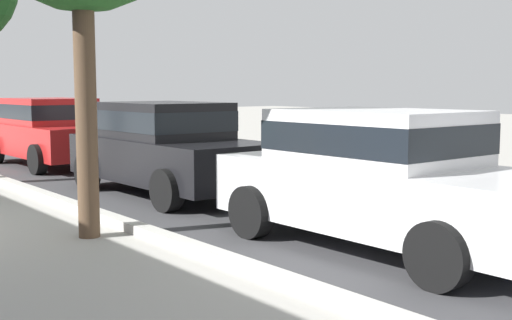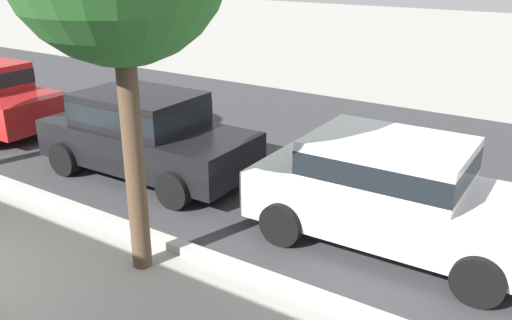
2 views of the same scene
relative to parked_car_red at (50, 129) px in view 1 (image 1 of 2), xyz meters
name	(u,v)px [view 1 (image 1 of 2)]	position (x,y,z in m)	size (l,w,h in m)	color
street_surface	(305,182)	(5.69, 2.77, -0.84)	(60.00, 9.00, 0.01)	#38383A
curb_stone	(75,206)	(5.69, -1.83, -0.78)	(60.00, 0.20, 0.12)	#B2AFA8
parked_car_red	(50,129)	(0.00, 0.00, 0.00)	(4.13, 1.98, 1.56)	#B21E1E
parked_car_black	(166,145)	(5.24, 0.00, 0.00)	(4.13, 1.98, 1.56)	black
parked_car_white	(381,174)	(9.97, 0.00, 0.00)	(4.13, 1.98, 1.56)	silver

